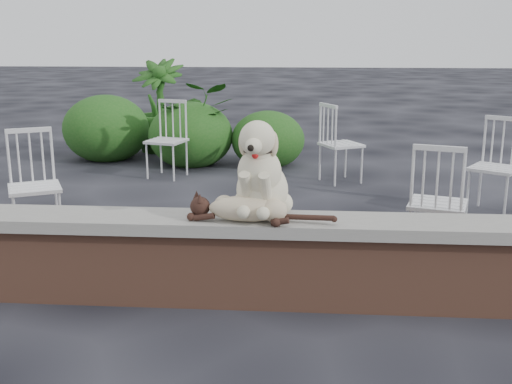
# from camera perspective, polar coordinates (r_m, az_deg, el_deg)

# --- Properties ---
(ground) EXTENTS (60.00, 60.00, 0.00)m
(ground) POSITION_cam_1_polar(r_m,az_deg,el_deg) (4.21, 8.56, -10.13)
(ground) COLOR black
(ground) RESTS_ON ground
(brick_wall) EXTENTS (6.00, 0.30, 0.50)m
(brick_wall) POSITION_cam_1_polar(r_m,az_deg,el_deg) (4.11, 8.69, -6.95)
(brick_wall) COLOR brown
(brick_wall) RESTS_ON ground
(capstone) EXTENTS (6.20, 0.40, 0.08)m
(capstone) POSITION_cam_1_polar(r_m,az_deg,el_deg) (4.01, 8.85, -3.08)
(capstone) COLOR slate
(capstone) RESTS_ON brick_wall
(dog) EXTENTS (0.51, 0.62, 0.65)m
(dog) POSITION_cam_1_polar(r_m,az_deg,el_deg) (3.99, 0.58, 2.36)
(dog) COLOR beige
(dog) RESTS_ON capstone
(cat) EXTENTS (1.13, 0.43, 0.19)m
(cat) POSITION_cam_1_polar(r_m,az_deg,el_deg) (3.90, -0.75, -1.38)
(cat) COLOR #C3AC8B
(cat) RESTS_ON capstone
(chair_b) EXTENTS (0.69, 0.69, 0.94)m
(chair_b) POSITION_cam_1_polar(r_m,az_deg,el_deg) (7.73, -8.20, 4.78)
(chair_b) COLOR silver
(chair_b) RESTS_ON ground
(chair_a) EXTENTS (0.75, 0.75, 0.94)m
(chair_a) POSITION_cam_1_polar(r_m,az_deg,el_deg) (5.63, -19.62, 0.54)
(chair_a) COLOR silver
(chair_a) RESTS_ON ground
(chair_d) EXTENTS (0.77, 0.77, 0.94)m
(chair_d) POSITION_cam_1_polar(r_m,az_deg,el_deg) (6.51, 21.00, 2.19)
(chair_d) COLOR silver
(chair_d) RESTS_ON ground
(chair_c) EXTENTS (0.70, 0.70, 0.94)m
(chair_c) POSITION_cam_1_polar(r_m,az_deg,el_deg) (5.00, 16.31, -0.87)
(chair_c) COLOR silver
(chair_c) RESTS_ON ground
(chair_e) EXTENTS (0.76, 0.76, 0.94)m
(chair_e) POSITION_cam_1_polar(r_m,az_deg,el_deg) (7.47, 7.81, 4.46)
(chair_e) COLOR silver
(chair_e) RESTS_ON ground
(potted_plant_a) EXTENTS (1.10, 0.98, 1.12)m
(potted_plant_a) POSITION_cam_1_polar(r_m,az_deg,el_deg) (8.45, -5.48, 6.29)
(potted_plant_a) COLOR #1B4C15
(potted_plant_a) RESTS_ON ground
(potted_plant_b) EXTENTS (0.90, 0.90, 1.37)m
(potted_plant_b) POSITION_cam_1_polar(r_m,az_deg,el_deg) (9.47, -8.90, 7.80)
(potted_plant_b) COLOR #1B4C15
(potted_plant_b) RESTS_ON ground
(shrubbery) EXTENTS (3.39, 1.39, 0.96)m
(shrubbery) POSITION_cam_1_polar(r_m,az_deg,el_deg) (8.64, -7.77, 5.32)
(shrubbery) COLOR #1B4C15
(shrubbery) RESTS_ON ground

